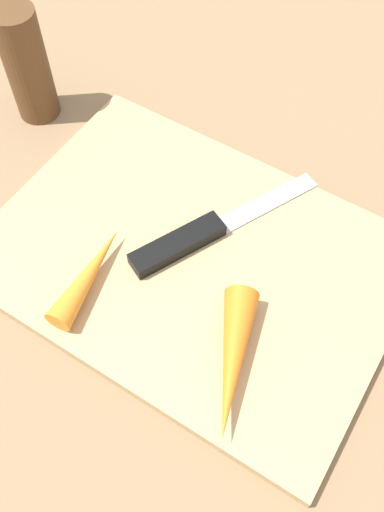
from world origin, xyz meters
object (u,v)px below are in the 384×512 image
object	(u,v)px
pepper_grinder	(27,65)
carrot_long	(233,362)
knife	(188,242)
carrot_short	(89,274)
cutting_board	(192,260)

from	to	relation	value
pepper_grinder	carrot_long	bearing A→B (deg)	155.52
knife	carrot_short	distance (m)	0.09
carrot_long	cutting_board	bearing A→B (deg)	-153.89
carrot_long	pepper_grinder	bearing A→B (deg)	-137.25
carrot_short	pepper_grinder	world-z (taller)	pepper_grinder
cutting_board	carrot_long	xyz separation A→B (m)	(-0.08, 0.07, 0.02)
carrot_short	carrot_long	size ratio (longest dim) A/B	0.84
cutting_board	knife	size ratio (longest dim) A/B	1.91
knife	carrot_short	size ratio (longest dim) A/B	1.87
knife	cutting_board	bearing A→B (deg)	-103.67
cutting_board	knife	xyz separation A→B (m)	(0.01, -0.01, 0.01)
knife	carrot_long	distance (m)	0.12
knife	carrot_short	xyz separation A→B (m)	(0.05, 0.08, 0.01)
cutting_board	carrot_short	bearing A→B (deg)	48.59
pepper_grinder	cutting_board	bearing A→B (deg)	162.64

